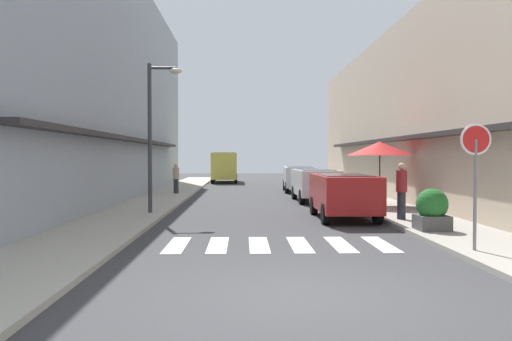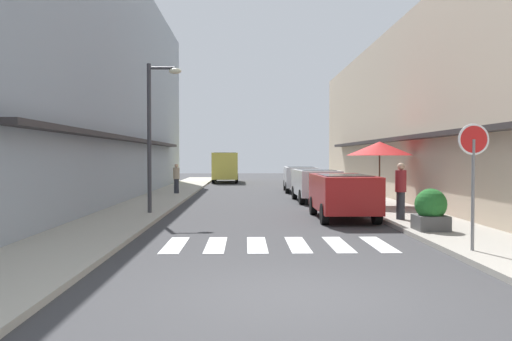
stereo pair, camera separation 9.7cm
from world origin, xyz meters
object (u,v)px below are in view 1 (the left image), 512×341
object	(u,v)px
parked_car_near	(344,191)
planter_corner	(432,210)
street_lamp	(155,121)
parked_car_far	(300,176)
cafe_umbrella	(380,149)
delivery_van	(225,165)
round_street_sign	(476,153)
pedestrian_walking_far	(176,178)
pedestrian_walking_near	(402,189)
parked_car_mid	(315,182)

from	to	relation	value
parked_car_near	planter_corner	bearing A→B (deg)	-62.90
street_lamp	planter_corner	distance (m)	9.50
parked_car_near	parked_car_far	size ratio (longest dim) A/B	0.99
street_lamp	cafe_umbrella	distance (m)	8.83
delivery_van	cafe_umbrella	distance (m)	21.72
street_lamp	cafe_umbrella	size ratio (longest dim) A/B	1.95
round_street_sign	planter_corner	world-z (taller)	round_street_sign
round_street_sign	pedestrian_walking_far	world-z (taller)	round_street_sign
street_lamp	pedestrian_walking_near	size ratio (longest dim) A/B	2.94
pedestrian_walking_far	pedestrian_walking_near	bearing A→B (deg)	168.15
pedestrian_walking_far	parked_car_mid	bearing A→B (deg)	-167.78
parked_car_far	planter_corner	distance (m)	16.36
parked_car_near	pedestrian_walking_near	size ratio (longest dim) A/B	2.29
delivery_van	planter_corner	xyz separation A→B (m)	(6.45, -27.37, -0.75)
delivery_van	pedestrian_walking_far	bearing A→B (deg)	-98.54
delivery_van	street_lamp	world-z (taller)	street_lamp
cafe_umbrella	pedestrian_walking_near	world-z (taller)	cafe_umbrella
delivery_van	street_lamp	bearing A→B (deg)	-93.86
parked_car_mid	delivery_van	size ratio (longest dim) A/B	0.76
delivery_van	pedestrian_walking_near	size ratio (longest dim) A/B	3.11
parked_car_mid	delivery_van	bearing A→B (deg)	105.17
parked_car_mid	round_street_sign	world-z (taller)	round_street_sign
parked_car_far	round_street_sign	xyz separation A→B (m)	(1.49, -19.18, 1.20)
pedestrian_walking_near	parked_car_mid	bearing A→B (deg)	-65.86
pedestrian_walking_far	street_lamp	bearing A→B (deg)	134.65
planter_corner	pedestrian_walking_far	world-z (taller)	pedestrian_walking_far
parked_car_mid	parked_car_near	bearing A→B (deg)	-90.00
parked_car_near	pedestrian_walking_near	bearing A→B (deg)	-31.96
round_street_sign	cafe_umbrella	distance (m)	9.72
parked_car_near	pedestrian_walking_far	world-z (taller)	pedestrian_walking_far
parked_car_far	pedestrian_walking_far	distance (m)	7.32
parked_car_near	parked_car_far	world-z (taller)	same
round_street_sign	street_lamp	distance (m)	10.74
parked_car_near	round_street_sign	xyz separation A→B (m)	(1.49, -6.21, 1.20)
delivery_van	pedestrian_walking_near	xyz separation A→B (m)	(6.36, -25.06, -0.36)
parked_car_mid	street_lamp	bearing A→B (deg)	-139.39
parked_car_mid	delivery_van	world-z (taller)	delivery_van
parked_car_mid	parked_car_far	world-z (taller)	same
delivery_van	pedestrian_walking_near	bearing A→B (deg)	-75.75
parked_car_mid	parked_car_far	distance (m)	6.47
parked_car_near	parked_car_mid	distance (m)	6.49
parked_car_near	round_street_sign	world-z (taller)	round_street_sign
street_lamp	pedestrian_walking_near	xyz separation A→B (m)	(7.92, -2.08, -2.23)
round_street_sign	planter_corner	size ratio (longest dim) A/B	2.38
parked_car_near	street_lamp	bearing A→B (deg)	170.31
street_lamp	pedestrian_walking_near	bearing A→B (deg)	-14.70
street_lamp	pedestrian_walking_far	size ratio (longest dim) A/B	3.29
planter_corner	pedestrian_walking_near	world-z (taller)	pedestrian_walking_near
cafe_umbrella	parked_car_mid	bearing A→B (deg)	125.32
parked_car_far	parked_car_mid	bearing A→B (deg)	-90.00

